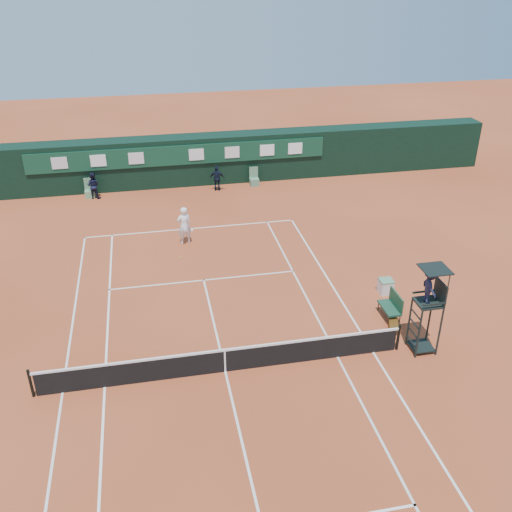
{
  "coord_description": "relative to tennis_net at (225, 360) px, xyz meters",
  "views": [
    {
      "loc": [
        -2.04,
        -15.58,
        12.98
      ],
      "look_at": [
        2.31,
        6.0,
        1.2
      ],
      "focal_mm": 40.0,
      "sensor_mm": 36.0,
      "label": 1
    }
  ],
  "objects": [
    {
      "name": "ground",
      "position": [
        0.0,
        0.0,
        -0.51
      ],
      "size": [
        90.0,
        90.0,
        0.0
      ],
      "primitive_type": "plane",
      "color": "#B04C29",
      "rests_on": "ground"
    },
    {
      "name": "court_lines",
      "position": [
        0.0,
        0.0,
        -0.5
      ],
      "size": [
        11.05,
        23.85,
        0.01
      ],
      "color": "silver",
      "rests_on": "ground"
    },
    {
      "name": "tennis_net",
      "position": [
        0.0,
        0.0,
        0.0
      ],
      "size": [
        12.9,
        0.1,
        1.1
      ],
      "color": "black",
      "rests_on": "ground"
    },
    {
      "name": "back_wall",
      "position": [
        0.0,
        18.74,
        1.0
      ],
      "size": [
        40.0,
        1.65,
        3.0
      ],
      "color": "black",
      "rests_on": "ground"
    },
    {
      "name": "linesman_chair_left",
      "position": [
        -5.5,
        17.48,
        -0.19
      ],
      "size": [
        0.55,
        0.5,
        1.15
      ],
      "color": "#5F9266",
      "rests_on": "ground"
    },
    {
      "name": "linesman_chair_right",
      "position": [
        4.5,
        17.48,
        -0.19
      ],
      "size": [
        0.55,
        0.5,
        1.15
      ],
      "color": "#578564",
      "rests_on": "ground"
    },
    {
      "name": "umpire_chair",
      "position": [
        7.26,
        -0.17,
        1.95
      ],
      "size": [
        0.96,
        0.95,
        3.42
      ],
      "color": "black",
      "rests_on": "ground"
    },
    {
      "name": "player_bench",
      "position": [
        7.04,
        2.02,
        0.09
      ],
      "size": [
        0.56,
        1.2,
        1.1
      ],
      "color": "#193F2C",
      "rests_on": "ground"
    },
    {
      "name": "tennis_bag",
      "position": [
        6.79,
        1.22,
        -0.36
      ],
      "size": [
        0.6,
        0.86,
        0.3
      ],
      "primitive_type": "cube",
      "rotation": [
        0.0,
        0.0,
        -0.35
      ],
      "color": "black",
      "rests_on": "ground"
    },
    {
      "name": "cooler",
      "position": [
        7.53,
        3.81,
        -0.18
      ],
      "size": [
        0.57,
        0.57,
        0.65
      ],
      "color": "silver",
      "rests_on": "ground"
    },
    {
      "name": "tennis_ball",
      "position": [
        -0.84,
        8.7,
        -0.47
      ],
      "size": [
        0.07,
        0.07,
        0.07
      ],
      "primitive_type": "sphere",
      "color": "yellow",
      "rests_on": "ground"
    },
    {
      "name": "player",
      "position": [
        -0.48,
        10.24,
        0.48
      ],
      "size": [
        0.8,
        0.61,
        1.97
      ],
      "primitive_type": "imported",
      "rotation": [
        0.0,
        0.0,
        3.35
      ],
      "color": "white",
      "rests_on": "ground"
    },
    {
      "name": "ball_kid_left",
      "position": [
        -5.23,
        17.3,
        0.28
      ],
      "size": [
        0.91,
        0.8,
        1.57
      ],
      "primitive_type": "imported",
      "rotation": [
        0.0,
        0.0,
        2.84
      ],
      "color": "black",
      "rests_on": "ground"
    },
    {
      "name": "ball_kid_right",
      "position": [
        2.12,
        17.06,
        0.27
      ],
      "size": [
        0.98,
        0.6,
        1.57
      ],
      "primitive_type": "imported",
      "rotation": [
        0.0,
        0.0,
        2.89
      ],
      "color": "black",
      "rests_on": "ground"
    }
  ]
}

